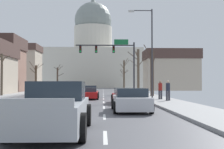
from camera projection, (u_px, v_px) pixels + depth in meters
name	position (u px, v px, depth m)	size (l,w,h in m)	color
ground	(66.00, 100.00, 27.48)	(20.00, 180.00, 0.20)	#4D4D52
signal_gantry	(113.00, 54.00, 39.86)	(7.91, 0.41, 7.27)	#28282D
street_lamp_right	(149.00, 45.00, 28.94)	(2.37, 0.24, 8.63)	#333338
capitol_building	(93.00, 58.00, 103.27)	(32.16, 23.18, 32.00)	beige
sedan_near_00	(89.00, 91.00, 35.39)	(2.17, 4.52, 1.26)	#9EA3A8
sedan_near_01	(88.00, 94.00, 29.21)	(2.09, 4.67, 1.10)	#B71414
sedan_near_02	(125.00, 96.00, 23.10)	(2.15, 4.54, 1.19)	#B71414
sedan_near_03	(131.00, 100.00, 16.63)	(2.08, 4.50, 1.29)	silver
pickup_truck_near_04	(55.00, 109.00, 9.58)	(2.21, 5.28, 1.63)	#ADB2B7
sedan_oncoming_00	(71.00, 89.00, 49.47)	(2.04, 4.47, 1.22)	#6B6056
sedan_oncoming_01	(76.00, 88.00, 58.77)	(2.02, 4.26, 1.17)	silver
sedan_oncoming_02	(66.00, 87.00, 68.51)	(2.10, 4.50, 1.27)	black
sedan_oncoming_03	(70.00, 87.00, 76.86)	(2.14, 4.41, 1.15)	black
flank_building_00	(16.00, 67.00, 66.80)	(10.48, 7.91, 10.05)	#B2A38E
flank_building_03	(171.00, 70.00, 63.26)	(11.21, 7.89, 8.53)	#B2A38E
bare_tree_00	(152.00, 72.00, 33.26)	(1.53, 1.60, 5.66)	#423328
bare_tree_01	(2.00, 72.00, 34.30)	(1.77, 2.42, 5.34)	brown
bare_tree_02	(124.00, 80.00, 71.31)	(2.13, 1.80, 4.85)	#423328
bare_tree_03	(36.00, 77.00, 50.91)	(2.56, 2.06, 5.10)	#4C3D2D
bare_tree_04	(138.00, 70.00, 43.93)	(2.52, 1.74, 6.46)	brown
bare_tree_05	(58.00, 77.00, 75.77)	(2.51, 2.12, 6.26)	#423328
bare_tree_06	(124.00, 74.00, 62.55)	(1.91, 1.52, 6.70)	brown
pedestrian_00	(168.00, 89.00, 24.38)	(0.35, 0.34, 1.64)	#33333D
pedestrian_01	(160.00, 89.00, 26.38)	(0.35, 0.34, 1.64)	#33333D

